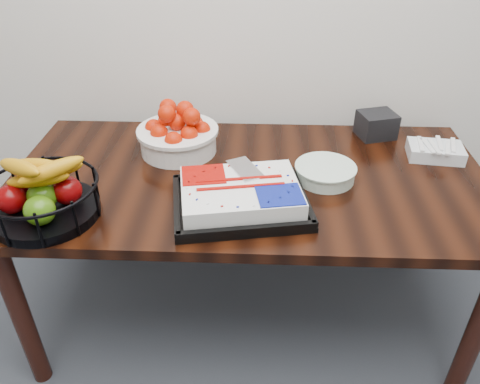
{
  "coord_description": "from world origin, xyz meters",
  "views": [
    {
      "loc": [
        0.03,
        0.49,
        1.68
      ],
      "look_at": [
        -0.02,
        1.76,
        0.83
      ],
      "focal_mm": 35.0,
      "sensor_mm": 36.0,
      "label": 1
    }
  ],
  "objects_px": {
    "fruit_basket": "(43,196)",
    "plate_stack": "(325,172)",
    "table": "(249,194)",
    "cake_tray": "(240,196)",
    "napkin_box": "(376,125)",
    "tangerine_bowl": "(178,131)"
  },
  "relations": [
    {
      "from": "fruit_basket",
      "to": "plate_stack",
      "type": "xyz_separation_m",
      "value": [
        0.94,
        0.27,
        -0.05
      ]
    },
    {
      "from": "table",
      "to": "cake_tray",
      "type": "distance_m",
      "value": 0.24
    },
    {
      "from": "table",
      "to": "napkin_box",
      "type": "relative_size",
      "value": 12.14
    },
    {
      "from": "fruit_basket",
      "to": "table",
      "type": "bearing_deg",
      "value": 23.35
    },
    {
      "from": "plate_stack",
      "to": "napkin_box",
      "type": "bearing_deg",
      "value": 54.87
    },
    {
      "from": "cake_tray",
      "to": "napkin_box",
      "type": "height_order",
      "value": "napkin_box"
    },
    {
      "from": "tangerine_bowl",
      "to": "plate_stack",
      "type": "height_order",
      "value": "tangerine_bowl"
    },
    {
      "from": "tangerine_bowl",
      "to": "napkin_box",
      "type": "bearing_deg",
      "value": 11.72
    },
    {
      "from": "tangerine_bowl",
      "to": "plate_stack",
      "type": "distance_m",
      "value": 0.61
    },
    {
      "from": "tangerine_bowl",
      "to": "table",
      "type": "bearing_deg",
      "value": -31.3
    },
    {
      "from": "table",
      "to": "tangerine_bowl",
      "type": "height_order",
      "value": "tangerine_bowl"
    },
    {
      "from": "table",
      "to": "tangerine_bowl",
      "type": "xyz_separation_m",
      "value": [
        -0.29,
        0.18,
        0.18
      ]
    },
    {
      "from": "fruit_basket",
      "to": "plate_stack",
      "type": "relative_size",
      "value": 1.62
    },
    {
      "from": "plate_stack",
      "to": "napkin_box",
      "type": "xyz_separation_m",
      "value": [
        0.26,
        0.37,
        0.03
      ]
    },
    {
      "from": "table",
      "to": "tangerine_bowl",
      "type": "distance_m",
      "value": 0.38
    },
    {
      "from": "table",
      "to": "fruit_basket",
      "type": "height_order",
      "value": "fruit_basket"
    },
    {
      "from": "plate_stack",
      "to": "cake_tray",
      "type": "bearing_deg",
      "value": -148.06
    },
    {
      "from": "fruit_basket",
      "to": "plate_stack",
      "type": "height_order",
      "value": "fruit_basket"
    },
    {
      "from": "cake_tray",
      "to": "plate_stack",
      "type": "height_order",
      "value": "cake_tray"
    },
    {
      "from": "fruit_basket",
      "to": "napkin_box",
      "type": "xyz_separation_m",
      "value": [
        1.2,
        0.64,
        -0.03
      ]
    },
    {
      "from": "cake_tray",
      "to": "napkin_box",
      "type": "relative_size",
      "value": 3.39
    },
    {
      "from": "tangerine_bowl",
      "to": "plate_stack",
      "type": "xyz_separation_m",
      "value": [
        0.57,
        -0.19,
        -0.06
      ]
    }
  ]
}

